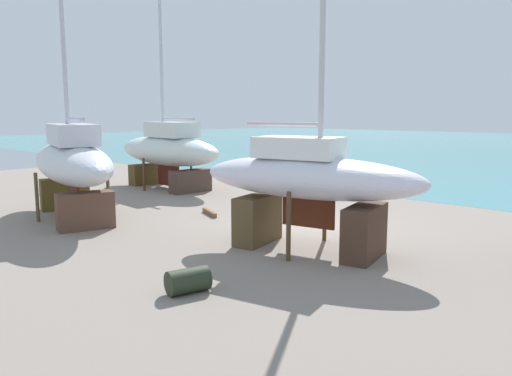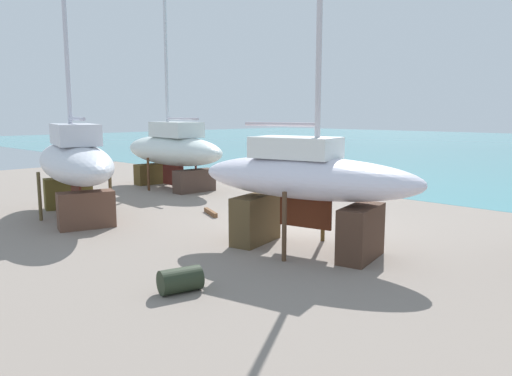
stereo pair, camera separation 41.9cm
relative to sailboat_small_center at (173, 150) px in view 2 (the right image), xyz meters
The scene contains 8 objects.
ground_plane 12.41m from the sailboat_small_center, 35.28° to the right, with size 48.52×48.52×0.00m, color gray.
sailboat_small_center is the anchor object (origin of this frame).
sailboat_far_slipway 12.71m from the sailboat_small_center, 20.31° to the right, with size 6.65×3.46×10.11m.
sailboat_large_starboard 7.50m from the sailboat_small_center, 63.57° to the right, with size 8.14×4.42×14.06m.
worker 5.36m from the sailboat_small_center, 146.76° to the right, with size 0.37×0.49×1.65m.
barrel_tar_black 15.01m from the sailboat_small_center, 35.85° to the right, with size 0.52×0.52×0.87m, color #242E1E.
barrel_tipped_right 5.48m from the sailboat_small_center, 127.62° to the right, with size 0.63×0.63×0.85m, color #2E2F23.
timber_plank_near 7.36m from the sailboat_small_center, 25.52° to the right, with size 1.26×0.13×0.16m, color brown.
Camera 2 is at (10.15, -12.86, 3.72)m, focal length 34.81 mm.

